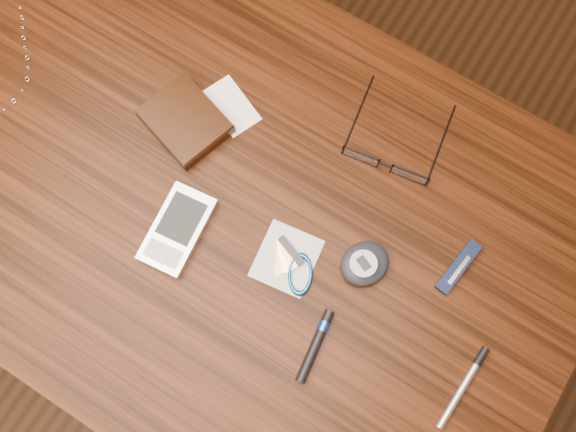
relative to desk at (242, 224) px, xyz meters
name	(u,v)px	position (x,y,z in m)	size (l,w,h in m)	color
ground	(260,286)	(0.00, 0.00, -0.65)	(3.80, 3.80, 0.00)	#472814
desk	(242,224)	(0.00, 0.00, 0.00)	(1.00, 0.70, 0.75)	#341508
wallet_and_card	(186,121)	(-0.13, 0.07, 0.11)	(0.16, 0.16, 0.02)	black
eyeglasses	(387,161)	(0.15, 0.17, 0.11)	(0.15, 0.15, 0.03)	black
pda_phone	(177,230)	(-0.05, -0.07, 0.11)	(0.08, 0.13, 0.02)	silver
pedometer	(365,264)	(0.19, 0.02, 0.11)	(0.08, 0.09, 0.03)	black
notepad_keys	(293,266)	(0.11, -0.03, 0.11)	(0.11, 0.10, 0.01)	silver
pocket_knife	(458,267)	(0.30, 0.09, 0.11)	(0.03, 0.09, 0.01)	black
silver_pen	(466,381)	(0.39, -0.04, 0.11)	(0.01, 0.12, 0.01)	silver
black_blue_pen	(316,343)	(0.19, -0.10, 0.11)	(0.03, 0.10, 0.01)	black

